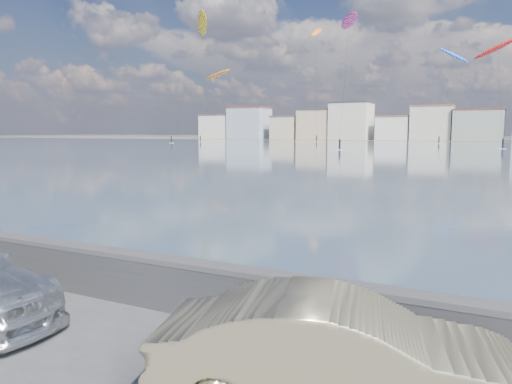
# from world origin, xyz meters

# --- Properties ---
(ground) EXTENTS (700.00, 700.00, 0.00)m
(ground) POSITION_xyz_m (0.00, 0.00, 0.00)
(ground) COLOR #333335
(ground) RESTS_ON ground
(bay_water) EXTENTS (500.00, 177.00, 0.00)m
(bay_water) POSITION_xyz_m (0.00, 91.50, 0.01)
(bay_water) COLOR #354A61
(bay_water) RESTS_ON ground
(far_shore_strip) EXTENTS (500.00, 60.00, 0.00)m
(far_shore_strip) POSITION_xyz_m (0.00, 200.00, 0.01)
(far_shore_strip) COLOR #4C473D
(far_shore_strip) RESTS_ON ground
(seawall) EXTENTS (400.00, 0.36, 1.08)m
(seawall) POSITION_xyz_m (0.00, 2.70, 0.58)
(seawall) COLOR #28282B
(seawall) RESTS_ON ground
(far_buildings) EXTENTS (240.79, 13.26, 14.60)m
(far_buildings) POSITION_xyz_m (1.31, 186.00, 6.03)
(far_buildings) COLOR silver
(far_buildings) RESTS_ON ground
(car_champagne) EXTENTS (4.70, 2.72, 1.46)m
(car_champagne) POSITION_xyz_m (3.80, 0.75, 0.73)
(car_champagne) COLOR tan
(car_champagne) RESTS_ON ground
(kitesurfer_0) EXTENTS (11.31, 11.57, 23.40)m
(kitesurfer_0) POSITION_xyz_m (-80.95, 135.22, 21.31)
(kitesurfer_0) COLOR orange
(kitesurfer_0) RESTS_ON ground
(kitesurfer_6) EXTENTS (9.26, 15.23, 27.53)m
(kitesurfer_6) POSITION_xyz_m (-11.16, 150.26, 24.54)
(kitesurfer_6) COLOR blue
(kitesurfer_6) RESTS_ON ground
(kitesurfer_7) EXTENTS (7.07, 18.12, 27.19)m
(kitesurfer_7) POSITION_xyz_m (-25.63, 96.36, 25.12)
(kitesurfer_7) COLOR #E5338C
(kitesurfer_7) RESTS_ON ground
(kitesurfer_9) EXTENTS (9.23, 10.11, 22.56)m
(kitesurfer_9) POSITION_xyz_m (1.30, 109.74, 19.94)
(kitesurfer_9) COLOR red
(kitesurfer_9) RESTS_ON ground
(kitesurfer_13) EXTENTS (5.72, 12.76, 38.58)m
(kitesurfer_13) POSITION_xyz_m (-55.13, 156.15, 35.46)
(kitesurfer_13) COLOR orange
(kitesurfer_13) RESTS_ON ground
(kitesurfer_14) EXTENTS (7.27, 17.38, 38.52)m
(kitesurfer_14) POSITION_xyz_m (-78.46, 122.92, 34.73)
(kitesurfer_14) COLOR #BF8C19
(kitesurfer_14) RESTS_ON ground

